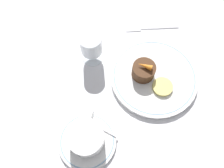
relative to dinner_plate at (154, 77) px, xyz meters
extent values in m
plane|color=white|center=(0.01, 0.05, -0.01)|extent=(3.00, 3.00, 0.00)
cylinder|color=white|center=(0.00, 0.00, 0.00)|extent=(0.26, 0.26, 0.01)
torus|color=#8CB2D1|center=(0.00, 0.00, 0.00)|extent=(0.24, 0.24, 0.00)
cylinder|color=white|center=(-0.22, 0.15, 0.00)|extent=(0.15, 0.15, 0.01)
torus|color=#8CB2D1|center=(-0.22, 0.15, 0.00)|extent=(0.14, 0.14, 0.00)
cylinder|color=white|center=(-0.22, 0.15, 0.03)|extent=(0.09, 0.09, 0.05)
cylinder|color=brown|center=(-0.22, 0.15, 0.03)|extent=(0.08, 0.08, 0.04)
torus|color=white|center=(-0.16, 0.15, 0.03)|extent=(0.03, 0.01, 0.04)
cube|color=silver|center=(-0.18, 0.12, 0.00)|extent=(0.03, 0.10, 0.00)
ellipsoid|color=silver|center=(-0.16, 0.18, 0.00)|extent=(0.02, 0.03, 0.00)
cylinder|color=silver|center=(0.03, 0.19, -0.01)|extent=(0.06, 0.06, 0.01)
cylinder|color=silver|center=(0.03, 0.19, 0.02)|extent=(0.01, 0.01, 0.04)
cylinder|color=silver|center=(0.03, 0.19, 0.06)|extent=(0.06, 0.06, 0.06)
cylinder|color=maroon|center=(0.03, 0.19, 0.05)|extent=(0.05, 0.05, 0.03)
cube|color=silver|center=(0.19, 0.00, -0.01)|extent=(0.04, 0.13, 0.01)
cube|color=silver|center=(0.17, 0.09, -0.01)|extent=(0.03, 0.05, 0.01)
cylinder|color=#4C2D19|center=(0.00, 0.03, 0.03)|extent=(0.07, 0.07, 0.04)
cone|color=orange|center=(0.00, 0.03, 0.05)|extent=(0.02, 0.04, 0.02)
cylinder|color=#EFE075|center=(-0.03, -0.03, 0.01)|extent=(0.06, 0.06, 0.01)
camera|label=1|loc=(-0.31, 0.06, 0.58)|focal=35.00mm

